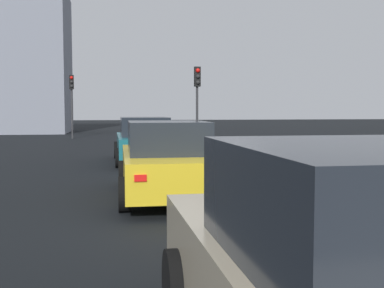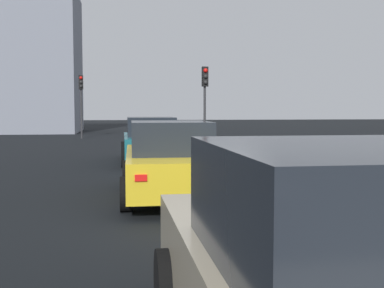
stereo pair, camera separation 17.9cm
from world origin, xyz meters
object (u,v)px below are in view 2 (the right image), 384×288
(car_teal_lead, at_px, (150,141))
(car_beige_third, at_px, (337,285))
(traffic_light_near_left, at_px, (81,93))
(traffic_light_near_right, at_px, (205,90))
(car_yellow_second, at_px, (169,161))

(car_teal_lead, height_order, car_beige_third, car_beige_third)
(traffic_light_near_left, distance_m, traffic_light_near_right, 11.48)
(car_yellow_second, relative_size, car_beige_third, 1.07)
(traffic_light_near_left, bearing_deg, car_yellow_second, 2.32)
(car_yellow_second, bearing_deg, traffic_light_near_left, 10.39)
(car_yellow_second, bearing_deg, car_beige_third, -176.60)
(car_beige_third, xyz_separation_m, traffic_light_near_left, (28.73, 3.84, 2.12))
(car_yellow_second, relative_size, traffic_light_near_right, 1.19)
(car_yellow_second, height_order, traffic_light_near_right, traffic_light_near_right)
(car_yellow_second, distance_m, traffic_light_near_right, 12.36)
(car_yellow_second, height_order, traffic_light_near_left, traffic_light_near_left)
(car_yellow_second, distance_m, car_beige_third, 7.30)
(traffic_light_near_left, bearing_deg, traffic_light_near_right, 26.47)
(car_teal_lead, relative_size, car_beige_third, 1.13)
(car_yellow_second, height_order, car_beige_third, car_beige_third)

